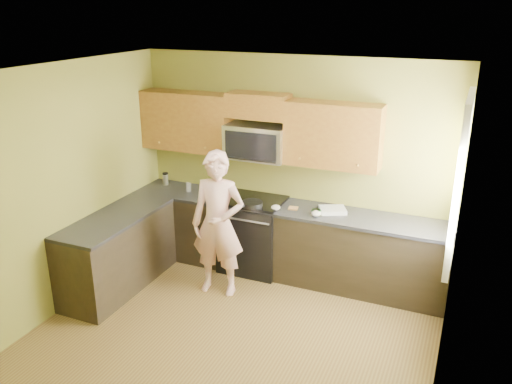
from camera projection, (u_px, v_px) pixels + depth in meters
The scene contains 25 objects.
floor at pixel (224, 347), 5.31m from camera, with size 4.00×4.00×0.00m, color brown.
ceiling at pixel (217, 75), 4.39m from camera, with size 4.00×4.00×0.00m, color white.
wall_back at pixel (293, 165), 6.58m from camera, with size 4.00×4.00×0.00m, color olive.
wall_front at pixel (69, 346), 3.12m from camera, with size 4.00×4.00×0.00m, color olive.
wall_left at pixel (52, 194), 5.59m from camera, with size 4.00×4.00×0.00m, color olive.
wall_right at pixel (450, 263), 4.11m from camera, with size 4.00×4.00×0.00m, color olive.
cabinet_back_run at pixel (283, 241), 6.63m from camera, with size 4.00×0.60×0.88m, color black.
cabinet_left_run at pixel (118, 253), 6.31m from camera, with size 0.60×1.60×0.88m, color black.
countertop_back at pixel (283, 207), 6.47m from camera, with size 4.00×0.62×0.04m, color black.
countertop_left at pixel (115, 218), 6.15m from camera, with size 0.62×1.60×0.04m, color black.
stove at pixel (253, 234), 6.75m from camera, with size 0.76×0.65×0.95m, color black, non-canonical shape.
microwave at pixel (257, 158), 6.52m from camera, with size 0.76×0.40×0.42m, color silver, non-canonical shape.
upper_cab_left at pixel (189, 149), 6.92m from camera, with size 1.22×0.33×0.75m, color brown, non-canonical shape.
upper_cab_right at pixel (331, 166), 6.21m from camera, with size 1.12×0.33×0.75m, color brown, non-canonical shape.
upper_cab_over_mw at pixel (258, 106), 6.33m from camera, with size 0.76×0.33×0.30m, color brown.
window at pixel (460, 181), 5.06m from camera, with size 0.06×1.06×1.66m, color white, non-canonical shape.
woman at pixel (218, 224), 6.07m from camera, with size 0.63×0.41×1.73m, color #EC8476.
frying_pan at pixel (252, 206), 6.37m from camera, with size 0.26×0.45×0.06m, color black, non-canonical shape.
butter_tub at pixel (316, 215), 6.18m from camera, with size 0.11×0.11×0.08m, color #E8F941, non-canonical shape.
toast_slice at pixel (293, 208), 6.36m from camera, with size 0.11×0.11×0.01m, color #B27F47.
napkin_a at pixel (276, 208), 6.32m from camera, with size 0.11×0.12×0.06m, color silver.
napkin_b at pixel (316, 213), 6.14m from camera, with size 0.12×0.13×0.07m, color silver.
dish_towel at pixel (333, 210), 6.26m from camera, with size 0.30×0.24×0.05m, color white.
travel_mug at pixel (166, 185), 7.21m from camera, with size 0.08×0.08×0.17m, color silver, non-canonical shape.
glass_c at pixel (189, 187), 6.94m from camera, with size 0.07×0.07×0.12m, color silver.
Camera 1 is at (2.05, -3.98, 3.27)m, focal length 36.98 mm.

